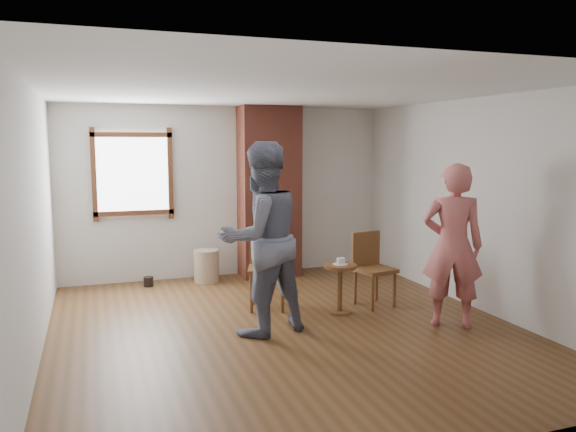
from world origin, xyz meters
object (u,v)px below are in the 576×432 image
(stoneware_crock, at_px, (206,266))
(side_table, at_px, (340,281))
(dining_chair_right, at_px, (371,264))
(person_pink, at_px, (453,246))
(man, at_px, (261,239))
(dining_chair_left, at_px, (267,263))

(stoneware_crock, bearing_deg, side_table, -59.59)
(dining_chair_right, distance_m, person_pink, 1.21)
(dining_chair_right, relative_size, man, 0.45)
(stoneware_crock, relative_size, man, 0.23)
(dining_chair_right, relative_size, person_pink, 0.50)
(man, bearing_deg, person_pink, 151.11)
(person_pink, bearing_deg, dining_chair_right, -37.85)
(dining_chair_right, height_order, side_table, dining_chair_right)
(dining_chair_right, height_order, person_pink, person_pink)
(stoneware_crock, bearing_deg, person_pink, -53.04)
(stoneware_crock, distance_m, side_table, 2.41)
(stoneware_crock, bearing_deg, dining_chair_right, -46.78)
(side_table, bearing_deg, dining_chair_left, 143.39)
(dining_chair_right, relative_size, side_table, 1.54)
(dining_chair_left, xyz_separation_m, man, (-0.35, -0.90, 0.48))
(person_pink, bearing_deg, side_table, -11.47)
(dining_chair_right, xyz_separation_m, man, (-1.62, -0.57, 0.51))
(dining_chair_right, xyz_separation_m, side_table, (-0.53, -0.21, -0.12))
(stoneware_crock, distance_m, dining_chair_left, 1.63)
(person_pink, bearing_deg, stoneware_crock, -23.76)
(stoneware_crock, xyz_separation_m, dining_chair_right, (1.75, -1.86, 0.28))
(man, height_order, person_pink, man)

